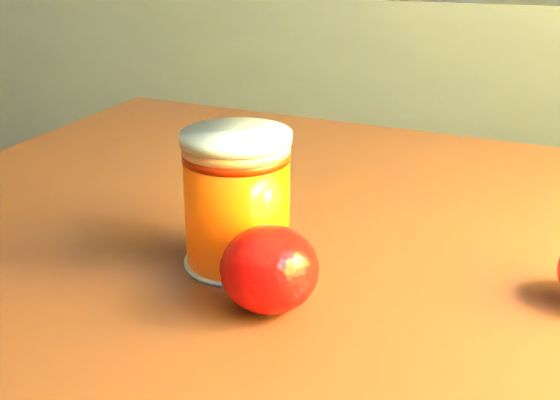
# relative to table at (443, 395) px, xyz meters

# --- Properties ---
(kitchen_counter) EXTENTS (3.15, 0.60, 0.90)m
(kitchen_counter) POSITION_rel_table_xyz_m (-1.00, 1.18, -0.25)
(kitchen_counter) COLOR #525358
(kitchen_counter) RESTS_ON ground
(table) EXTENTS (1.19, 0.93, 0.81)m
(table) POSITION_rel_table_xyz_m (0.00, 0.00, 0.00)
(table) COLOR brown
(table) RESTS_ON ground
(juice_glass) EXTENTS (0.08, 0.08, 0.10)m
(juice_glass) POSITION_rel_table_xyz_m (-0.17, -0.01, 0.16)
(juice_glass) COLOR #FF4B05
(juice_glass) RESTS_ON table
(orange_front) EXTENTS (0.09, 0.09, 0.06)m
(orange_front) POSITION_rel_table_xyz_m (-0.12, -0.08, 0.13)
(orange_front) COLOR #FF0E05
(orange_front) RESTS_ON table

